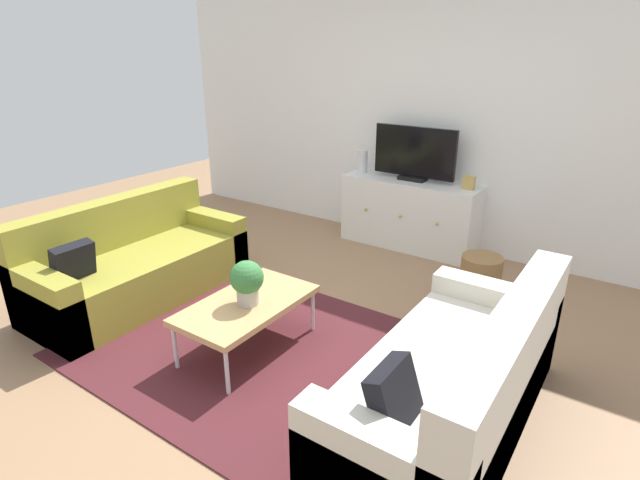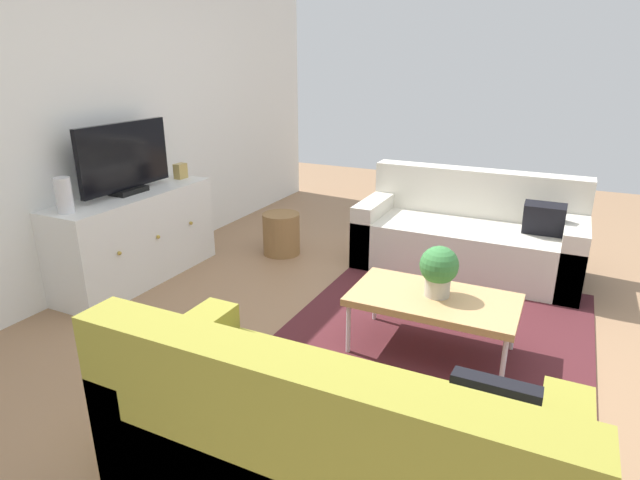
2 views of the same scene
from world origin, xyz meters
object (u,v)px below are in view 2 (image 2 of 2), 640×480
Objects in this scene: couch_left_side at (327,455)px; mantel_clock at (181,171)px; couch_right_side at (469,237)px; coffee_table at (433,301)px; tv_console at (137,237)px; glass_vase at (64,195)px; potted_plant at (439,269)px; wicker_basket at (281,234)px; flat_screen_tv at (125,159)px.

mantel_clock is at bearing 49.38° from couch_left_side.
couch_right_side is at bearing -70.74° from mantel_clock.
mantel_clock is at bearing 74.61° from coffee_table.
tv_console is (0.08, 2.44, 0.01)m from coffee_table.
couch_left_side is at bearing -109.77° from glass_vase.
couch_right_side reaches higher than tv_console.
coffee_table is at bearing -78.15° from glass_vase.
couch_left_side is 1.26× the size of tv_console.
couch_right_side reaches higher than potted_plant.
couch_left_side is at bearing -146.66° from wicker_basket.
couch_left_side reaches higher than wicker_basket.
wicker_basket is (1.02, -0.76, -0.17)m from tv_console.
wicker_basket is (1.61, -0.76, -0.65)m from glass_vase.
coffee_table is 2.54m from flat_screen_tv.
wicker_basket is at bearing -25.17° from glass_vase.
coffee_table is at bearing -91.88° from tv_console.
couch_left_side is 1.37m from coffee_table.
tv_console is 0.63m from flat_screen_tv.
potted_plant is 2.04m from wicker_basket.
couch_right_side is 13.85× the size of mantel_clock.
couch_left_side is 13.85× the size of mantel_clock.
flat_screen_tv is at bearing 90.00° from tv_console.
couch_right_side is 1.83× the size of coffee_table.
tv_console is at bearing -0.00° from glass_vase.
couch_left_side is 1.83× the size of coffee_table.
mantel_clock is (2.04, 2.37, 0.51)m from couch_left_side.
couch_left_side is 2.89m from flat_screen_tv.
potted_plant is 2.46m from tv_console.
potted_plant is 0.22× the size of tv_console.
mantel_clock reaches higher than coffee_table.
glass_vase is (-0.54, 2.45, 0.30)m from potted_plant.
flat_screen_tv is at bearing 142.64° from wicker_basket.
potted_plant is at bearing -91.29° from tv_console.
couch_left_side is at bearing -121.11° from flat_screen_tv.
couch_left_side reaches higher than potted_plant.
tv_console is at bearing -180.00° from mantel_clock.
couch_left_side is 7.35× the size of glass_vase.
potted_plant is at bearing -91.28° from flat_screen_tv.
potted_plant is at bearing -122.29° from wicker_basket.
glass_vase is at bearing 130.29° from couch_right_side.
potted_plant is at bearing -77.65° from glass_vase.
couch_left_side is 5.79× the size of potted_plant.
couch_left_side is 1.42m from potted_plant.
couch_right_side is at bearing 2.50° from coffee_table.
flat_screen_tv is 3.54× the size of glass_vase.
tv_console is 0.73m from mantel_clock.
glass_vase is at bearing 70.23° from couch_left_side.
flat_screen_tv is 2.26× the size of wicker_basket.
flat_screen_tv is at bearing 58.89° from couch_left_side.
coffee_table is 2.02m from wicker_basket.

